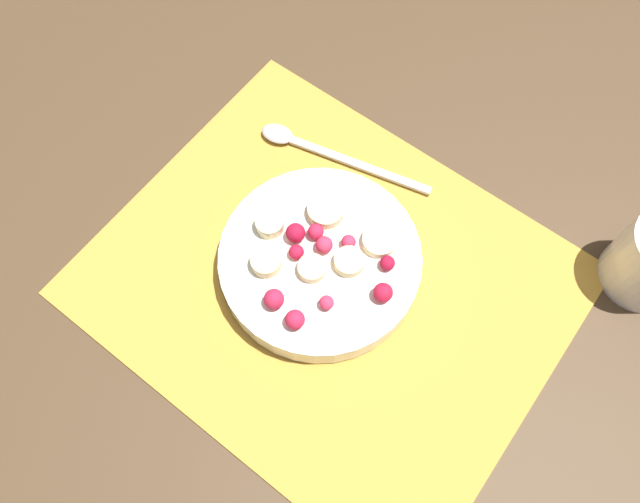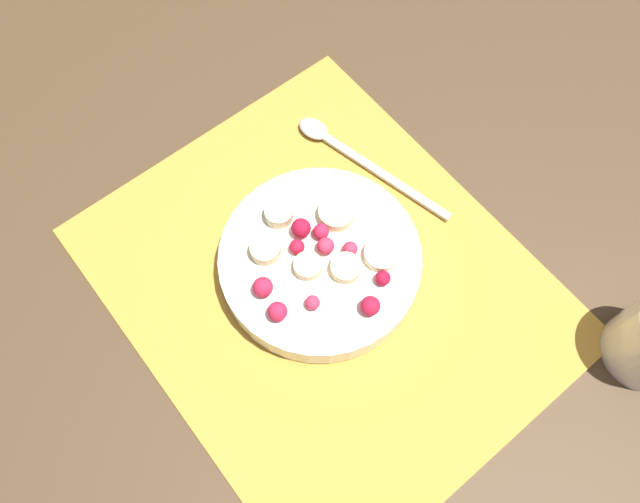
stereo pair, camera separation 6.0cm
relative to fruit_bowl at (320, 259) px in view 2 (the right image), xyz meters
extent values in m
plane|color=#4C3823|center=(0.02, -0.01, -0.03)|extent=(3.00, 3.00, 0.00)
cube|color=gold|center=(0.02, -0.01, -0.02)|extent=(0.46, 0.38, 0.01)
cylinder|color=white|center=(0.00, 0.00, -0.01)|extent=(0.20, 0.20, 0.03)
torus|color=white|center=(0.00, 0.00, 0.01)|extent=(0.20, 0.20, 0.01)
cylinder|color=white|center=(0.00, 0.00, 0.01)|extent=(0.18, 0.18, 0.00)
cylinder|color=beige|center=(0.00, -0.02, 0.02)|extent=(0.04, 0.04, 0.01)
cylinder|color=#F4EAB7|center=(0.04, 0.05, 0.02)|extent=(0.04, 0.04, 0.01)
cylinder|color=beige|center=(-0.02, 0.04, 0.02)|extent=(0.05, 0.05, 0.01)
cylinder|color=beige|center=(-0.03, -0.04, 0.02)|extent=(0.04, 0.04, 0.01)
cylinder|color=beige|center=(-0.06, 0.00, 0.02)|extent=(0.03, 0.03, 0.01)
cylinder|color=beige|center=(0.03, 0.01, 0.02)|extent=(0.04, 0.04, 0.01)
sphere|color=#D12347|center=(0.02, -0.07, 0.02)|extent=(0.02, 0.02, 0.02)
sphere|color=#DB3356|center=(0.01, 0.03, 0.02)|extent=(0.01, 0.01, 0.01)
sphere|color=red|center=(0.07, 0.00, 0.02)|extent=(0.02, 0.02, 0.02)
sphere|color=#DB3356|center=(0.00, 0.01, 0.02)|extent=(0.02, 0.02, 0.02)
sphere|color=#DB3356|center=(0.04, -0.04, 0.02)|extent=(0.01, 0.01, 0.01)
sphere|color=#B21433|center=(0.06, 0.03, 0.02)|extent=(0.01, 0.01, 0.01)
sphere|color=#D12347|center=(0.00, -0.07, 0.02)|extent=(0.02, 0.02, 0.02)
sphere|color=red|center=(-0.02, -0.01, 0.02)|extent=(0.01, 0.01, 0.01)
sphere|color=#D12347|center=(-0.02, 0.01, 0.02)|extent=(0.02, 0.02, 0.02)
sphere|color=#B21433|center=(-0.03, 0.00, 0.02)|extent=(0.02, 0.02, 0.02)
cube|color=#B2B2B7|center=(-0.04, 0.12, -0.02)|extent=(0.16, 0.05, 0.00)
ellipsoid|color=#B2B2B7|center=(-0.14, 0.10, -0.02)|extent=(0.04, 0.03, 0.01)
camera|label=1|loc=(0.15, -0.20, 0.57)|focal=35.00mm
camera|label=2|loc=(0.19, -0.15, 0.57)|focal=35.00mm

